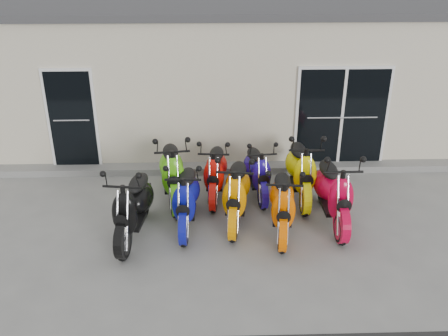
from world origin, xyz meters
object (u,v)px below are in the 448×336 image
(scooter_back_blue, at_px, (258,165))
(scooter_back_yellow, at_px, (301,163))
(scooter_front_orange_b, at_px, (283,196))
(scooter_back_red, at_px, (215,165))
(scooter_back_green, at_px, (172,165))
(scooter_front_red, at_px, (334,184))
(scooter_front_black, at_px, (132,198))
(scooter_front_blue, at_px, (186,191))
(scooter_front_orange_a, at_px, (236,185))

(scooter_back_blue, height_order, scooter_back_yellow, scooter_back_yellow)
(scooter_front_orange_b, height_order, scooter_back_red, scooter_front_orange_b)
(scooter_front_orange_b, height_order, scooter_back_green, scooter_back_green)
(scooter_front_red, distance_m, scooter_back_green, 3.09)
(scooter_front_red, height_order, scooter_back_yellow, scooter_front_red)
(scooter_front_orange_b, relative_size, scooter_front_red, 0.91)
(scooter_front_red, xyz_separation_m, scooter_back_red, (-2.10, 1.05, -0.09))
(scooter_front_black, height_order, scooter_back_blue, scooter_front_black)
(scooter_back_green, relative_size, scooter_back_blue, 1.16)
(scooter_front_blue, bearing_deg, scooter_back_yellow, 26.12)
(scooter_front_orange_b, bearing_deg, scooter_back_green, 154.61)
(scooter_back_green, height_order, scooter_back_blue, scooter_back_green)
(scooter_front_black, xyz_separation_m, scooter_back_yellow, (3.10, 1.31, 0.02))
(scooter_front_black, xyz_separation_m, scooter_front_red, (3.52, 0.37, 0.03))
(scooter_back_red, bearing_deg, scooter_back_blue, 7.40)
(scooter_front_red, bearing_deg, scooter_back_red, 152.90)
(scooter_front_black, xyz_separation_m, scooter_front_blue, (0.89, 0.33, -0.04))
(scooter_front_orange_b, height_order, scooter_back_blue, scooter_front_orange_b)
(scooter_front_orange_a, height_order, scooter_front_red, scooter_front_red)
(scooter_front_black, relative_size, scooter_front_blue, 1.06)
(scooter_front_orange_a, xyz_separation_m, scooter_back_blue, (0.47, 0.99, -0.08))
(scooter_front_orange_a, height_order, scooter_back_blue, scooter_front_orange_a)
(scooter_front_orange_a, xyz_separation_m, scooter_back_red, (-0.37, 0.95, -0.05))
(scooter_front_black, distance_m, scooter_front_orange_b, 2.57)
(scooter_front_black, xyz_separation_m, scooter_front_orange_b, (2.57, 0.08, -0.04))
(scooter_front_blue, height_order, scooter_front_red, scooter_front_red)
(scooter_front_orange_a, bearing_deg, scooter_front_red, 3.87)
(scooter_front_blue, relative_size, scooter_front_orange_b, 1.00)
(scooter_front_black, relative_size, scooter_front_orange_a, 1.01)
(scooter_back_blue, bearing_deg, scooter_front_orange_b, -82.63)
(scooter_front_orange_a, bearing_deg, scooter_back_red, 118.29)
(scooter_front_orange_a, xyz_separation_m, scooter_back_yellow, (1.31, 0.84, 0.02))
(scooter_front_orange_a, distance_m, scooter_back_yellow, 1.56)
(scooter_front_orange_a, distance_m, scooter_front_orange_b, 0.87)
(scooter_front_blue, bearing_deg, scooter_back_blue, 41.49)
(scooter_front_black, relative_size, scooter_front_red, 0.97)
(scooter_front_orange_a, relative_size, scooter_back_yellow, 0.97)
(scooter_front_black, relative_size, scooter_back_red, 1.09)
(scooter_back_green, bearing_deg, scooter_back_red, 0.09)
(scooter_front_blue, relative_size, scooter_back_yellow, 0.93)
(scooter_back_yellow, bearing_deg, scooter_front_orange_a, -145.68)
(scooter_front_black, bearing_deg, scooter_back_yellow, 30.22)
(scooter_front_orange_a, height_order, scooter_front_orange_b, scooter_front_orange_a)
(scooter_front_black, bearing_deg, scooter_front_orange_b, 9.10)
(scooter_back_green, distance_m, scooter_back_blue, 1.69)
(scooter_back_green, xyz_separation_m, scooter_back_blue, (1.68, 0.14, -0.10))
(scooter_front_blue, xyz_separation_m, scooter_front_orange_a, (0.90, 0.14, 0.03))
(scooter_front_black, distance_m, scooter_front_blue, 0.95)
(scooter_front_black, distance_m, scooter_front_orange_a, 1.85)
(scooter_front_black, xyz_separation_m, scooter_back_blue, (2.26, 1.45, -0.09))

